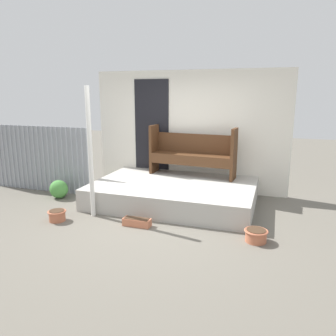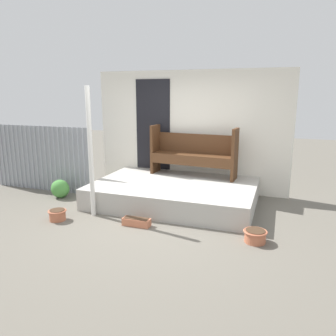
% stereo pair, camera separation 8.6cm
% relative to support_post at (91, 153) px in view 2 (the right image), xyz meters
% --- Properties ---
extents(ground_plane, '(24.00, 24.00, 0.00)m').
position_rel_support_post_xyz_m(ground_plane, '(1.11, 0.07, -1.12)').
color(ground_plane, '#666056').
extents(porch_slab, '(3.09, 2.06, 0.41)m').
position_rel_support_post_xyz_m(porch_slab, '(1.15, 1.10, -0.91)').
color(porch_slab, '#B2AFA8').
rests_on(porch_slab, ground_plane).
extents(house_wall, '(4.29, 0.08, 2.60)m').
position_rel_support_post_xyz_m(house_wall, '(1.11, 2.16, 0.19)').
color(house_wall, white).
rests_on(house_wall, ground_plane).
extents(fence_corrugated, '(2.54, 0.05, 1.43)m').
position_rel_support_post_xyz_m(fence_corrugated, '(-1.89, 1.00, -0.40)').
color(fence_corrugated, gray).
rests_on(fence_corrugated, ground_plane).
extents(support_post, '(0.08, 0.08, 2.24)m').
position_rel_support_post_xyz_m(support_post, '(0.00, 0.00, 0.00)').
color(support_post, white).
rests_on(support_post, ground_plane).
extents(bench, '(1.84, 0.55, 1.04)m').
position_rel_support_post_xyz_m(bench, '(1.34, 1.80, -0.19)').
color(bench, '#4C2D19').
rests_on(bench, porch_slab).
extents(flower_pot_left, '(0.31, 0.31, 0.19)m').
position_rel_support_post_xyz_m(flower_pot_left, '(-0.45, -0.42, -1.02)').
color(flower_pot_left, '#B76647').
rests_on(flower_pot_left, ground_plane).
extents(flower_pot_middle, '(0.35, 0.35, 0.18)m').
position_rel_support_post_xyz_m(flower_pot_middle, '(2.80, -0.18, -1.02)').
color(flower_pot_middle, '#B76647').
rests_on(flower_pot_middle, ground_plane).
extents(planter_box_rect, '(0.46, 0.17, 0.13)m').
position_rel_support_post_xyz_m(planter_box_rect, '(0.92, -0.19, -1.05)').
color(planter_box_rect, '#C67251').
rests_on(planter_box_rect, ground_plane).
extents(shrub_by_fence, '(0.38, 0.34, 0.38)m').
position_rel_support_post_xyz_m(shrub_by_fence, '(-1.19, 0.65, -0.93)').
color(shrub_by_fence, '#478C3D').
rests_on(shrub_by_fence, ground_plane).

